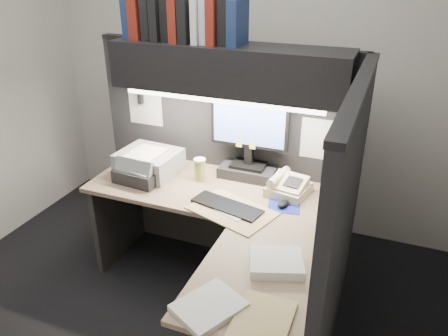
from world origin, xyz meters
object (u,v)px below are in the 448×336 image
at_px(keyboard, 227,206).
at_px(telephone, 289,187).
at_px(overhead_shelf, 228,69).
at_px(printer, 149,162).
at_px(desk, 229,285).
at_px(monitor, 249,146).
at_px(notebook_stack, 141,174).
at_px(coffee_cup, 200,170).

bearing_deg(keyboard, telephone, 58.99).
distance_m(overhead_shelf, telephone, 0.86).
bearing_deg(printer, telephone, 7.50).
height_order(desk, overhead_shelf, overhead_shelf).
distance_m(monitor, keyboard, 0.52).
xyz_separation_m(monitor, notebook_stack, (-0.68, -0.33, -0.19)).
bearing_deg(desk, telephone, 76.62).
height_order(monitor, printer, monitor).
distance_m(keyboard, notebook_stack, 0.71).
relative_size(monitor, coffee_cup, 3.94).
height_order(monitor, notebook_stack, monitor).
xyz_separation_m(desk, coffee_cup, (-0.46, 0.64, 0.36)).
bearing_deg(coffee_cup, notebook_stack, -158.17).
bearing_deg(desk, overhead_shelf, 111.79).
distance_m(overhead_shelf, notebook_stack, 0.94).
height_order(overhead_shelf, monitor, overhead_shelf).
height_order(overhead_shelf, telephone, overhead_shelf).
bearing_deg(overhead_shelf, desk, -68.21).
height_order(telephone, notebook_stack, telephone).
height_order(telephone, coffee_cup, coffee_cup).
height_order(keyboard, coffee_cup, coffee_cup).
xyz_separation_m(keyboard, coffee_cup, (-0.31, 0.29, 0.06)).
bearing_deg(notebook_stack, keyboard, -10.97).
xyz_separation_m(keyboard, notebook_stack, (-0.70, 0.13, 0.04)).
bearing_deg(overhead_shelf, coffee_cup, -145.57).
distance_m(keyboard, coffee_cup, 0.43).
relative_size(coffee_cup, notebook_stack, 0.48).
relative_size(overhead_shelf, monitor, 2.64).
bearing_deg(notebook_stack, overhead_shelf, 25.93).
distance_m(desk, overhead_shelf, 1.33).
height_order(overhead_shelf, coffee_cup, overhead_shelf).
bearing_deg(printer, coffee_cup, 8.34).
bearing_deg(monitor, printer, -163.07).
bearing_deg(notebook_stack, printer, 92.05).
xyz_separation_m(desk, notebook_stack, (-0.85, 0.49, 0.33)).
height_order(monitor, keyboard, monitor).
bearing_deg(printer, keyboard, -16.14).
bearing_deg(desk, keyboard, 113.23).
relative_size(overhead_shelf, coffee_cup, 10.38).
height_order(desk, telephone, telephone).
relative_size(desk, monitor, 2.89).
xyz_separation_m(desk, overhead_shelf, (-0.30, 0.75, 1.06)).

